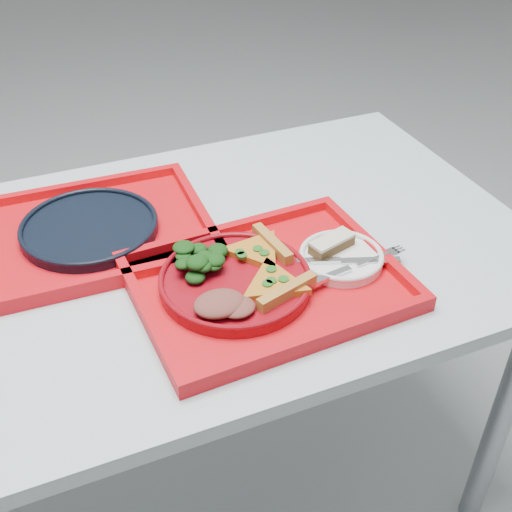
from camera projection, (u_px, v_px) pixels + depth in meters
name	position (u px, v px, depth m)	size (l,w,h in m)	color
ground	(153.00, 504.00, 1.61)	(10.00, 10.00, 0.00)	#919499
table	(119.00, 301.00, 1.20)	(1.60, 0.80, 0.75)	silver
tray_main	(267.00, 285.00, 1.11)	(0.45, 0.35, 0.01)	red
tray_far	(91.00, 235.00, 1.24)	(0.45, 0.35, 0.01)	red
dinner_plate	(235.00, 282.00, 1.10)	(0.26, 0.26, 0.02)	maroon
side_plate	(341.00, 259.00, 1.15)	(0.15, 0.15, 0.01)	white
navy_plate	(90.00, 229.00, 1.23)	(0.26, 0.26, 0.02)	black
pizza_slice_a	(274.00, 282.00, 1.07)	(0.13, 0.12, 0.02)	gold
pizza_slice_b	(257.00, 249.00, 1.14)	(0.13, 0.11, 0.02)	gold
salad_heap	(201.00, 256.00, 1.10)	(0.09, 0.08, 0.04)	black
meat_portion	(219.00, 304.00, 1.02)	(0.08, 0.07, 0.03)	brown
dessert_bar	(332.00, 244.00, 1.16)	(0.09, 0.06, 0.02)	#493018
knife	(349.00, 260.00, 1.13)	(0.18, 0.02, 0.01)	silver
fork	(356.00, 266.00, 1.12)	(0.18, 0.02, 0.01)	silver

